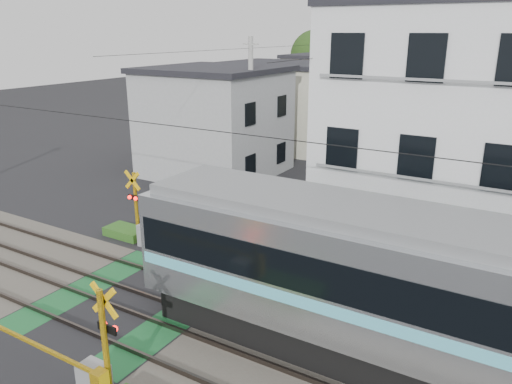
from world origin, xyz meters
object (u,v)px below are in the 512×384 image
Objects in this scene: crossing_signal_near at (94,375)px; apartment_block at (479,135)px; pedestrian at (402,142)px; crossing_signal_far at (146,229)px.

crossing_signal_near is 14.95m from apartment_block.
pedestrian is (-6.72, 15.58, -3.87)m from apartment_block.
pedestrian is at bearing 91.61° from crossing_signal_near.
crossing_signal_near is 1.00× the size of crossing_signal_far.
apartment_block is (11.09, 5.84, 3.94)m from crossing_signal_far.
crossing_signal_far is at bearing 77.90° from pedestrian.
crossing_signal_far is (-5.17, 7.31, 0.00)m from crossing_signal_near.
crossing_signal_near and crossing_signal_far have the same top height.
apartment_block reaches higher than pedestrian.
crossing_signal_near reaches higher than pedestrian.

